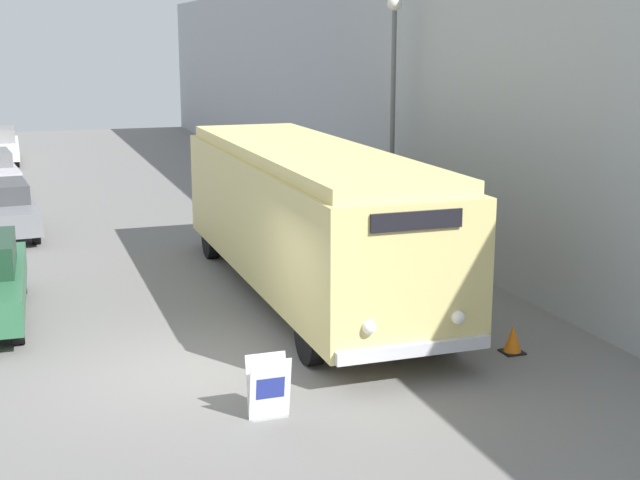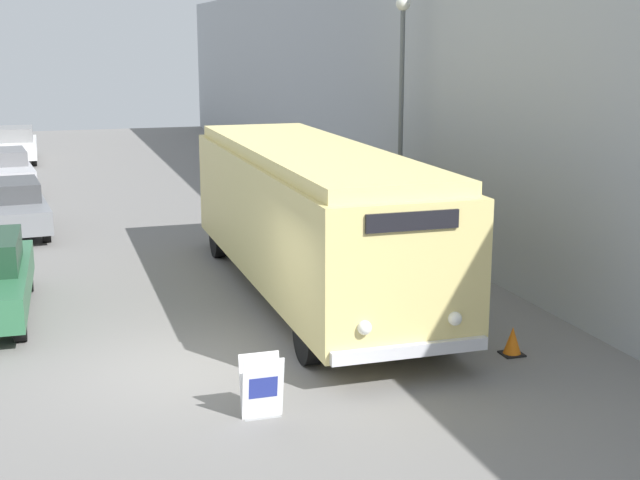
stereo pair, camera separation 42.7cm
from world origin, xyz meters
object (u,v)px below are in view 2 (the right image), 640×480
Objects in this scene: streetlamp at (402,86)px; parked_car_distant at (15,145)px; parked_car_far at (4,170)px; traffic_cone at (512,341)px; sign_board at (262,388)px; parked_car_mid at (11,207)px; vintage_bus at (310,212)px.

parked_car_distant is at bearing 116.03° from streetlamp.
streetlamp is 1.32× the size of parked_car_distant.
parked_car_far reaches higher than traffic_cone.
parked_car_distant is 28.98m from traffic_cone.
parked_car_distant reaches higher than sign_board.
sign_board is at bearing -165.52° from traffic_cone.
parked_car_mid is 15.14m from traffic_cone.
vintage_bus is at bearing 66.88° from sign_board.
traffic_cone is (8.40, -27.73, -0.50)m from parked_car_distant.
vintage_bus reaches higher than sign_board.
streetlamp is 1.35× the size of parked_car_mid.
sign_board is at bearing -84.49° from parked_car_far.
vintage_bus is 2.14× the size of parked_car_far.
sign_board is 29.17m from parked_car_distant.
vintage_bus is 16.62m from parked_car_far.
streetlamp is at bearing 81.28° from traffic_cone.
sign_board is 1.84× the size of traffic_cone.
sign_board is 14.35m from parked_car_mid.
vintage_bus is at bearing -72.57° from parked_car_far.
vintage_bus reaches higher than parked_car_mid.
vintage_bus reaches higher than parked_car_far.
parked_car_mid is (-3.62, 13.88, 0.28)m from sign_board.
sign_board is 0.18× the size of parked_car_far.
streetlamp is 11.07m from parked_car_mid.
streetlamp is (3.44, 3.56, 2.30)m from vintage_bus.
parked_car_distant is (-3.78, 28.92, 0.30)m from sign_board.
sign_board is 11.48m from streetlamp.
traffic_cone is at bearing -98.72° from streetlamp.
streetlamp is (5.85, 9.20, 3.60)m from sign_board.
parked_car_far is (-0.39, 7.06, 0.02)m from parked_car_mid.
streetlamp is at bearing -30.92° from parked_car_mid.
traffic_cone is at bearing 14.48° from sign_board.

